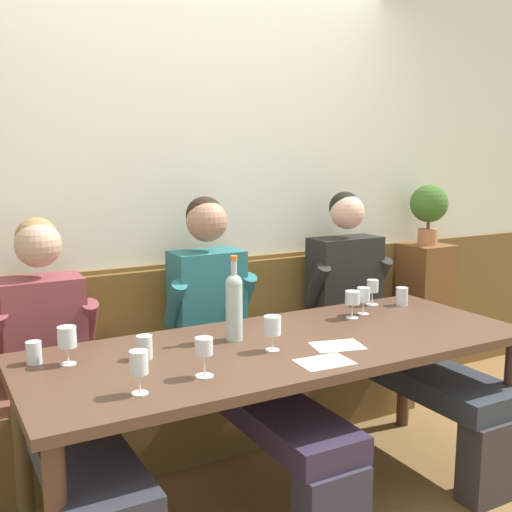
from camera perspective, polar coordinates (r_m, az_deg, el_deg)
room_wall_back at (r=3.40m, az=-6.04°, el=6.96°), size 6.80×0.08×2.80m
wood_wainscot_panel at (r=3.51m, az=-5.42°, el=-8.22°), size 6.80×0.03×0.96m
wall_bench at (r=3.40m, az=-3.91°, el=-12.39°), size 2.50×0.42×0.94m
dining_table at (r=2.68m, az=2.57°, el=-9.66°), size 2.20×0.85×0.75m
person_left_seat at (r=2.70m, az=-17.81°, el=-10.88°), size 0.47×1.31×1.27m
person_center_left_seat at (r=2.96m, az=-1.83°, el=-8.02°), size 0.47×1.30×1.33m
person_right_seat at (r=3.43m, az=11.81°, el=-6.17°), size 0.53×1.30×1.33m
wine_bottle_amber_mid at (r=2.65m, az=-2.05°, el=-4.53°), size 0.07×0.07×0.37m
wine_glass_near_bucket at (r=3.33m, az=10.81°, el=-2.88°), size 0.07×0.07×0.14m
wine_glass_mid_left at (r=2.11m, az=-10.86°, el=-9.83°), size 0.06×0.06×0.15m
wine_glass_mid_right at (r=3.04m, az=8.97°, el=-3.99°), size 0.07×0.07×0.14m
wine_glass_center_front at (r=2.24m, az=-4.87°, el=-8.62°), size 0.07×0.07×0.15m
wine_glass_center_rear at (r=2.52m, az=1.54°, el=-6.66°), size 0.07×0.07×0.15m
wine_glass_by_bottle at (r=2.46m, az=-17.20°, el=-7.31°), size 0.07×0.07×0.15m
wine_glass_right_end at (r=3.13m, az=9.99°, el=-3.62°), size 0.07×0.07×0.14m
water_tumbler_left at (r=2.53m, az=-19.99°, el=-8.45°), size 0.06×0.06×0.09m
water_tumbler_center at (r=2.48m, az=-10.35°, el=-8.35°), size 0.06×0.06×0.09m
water_tumbler_right at (r=3.36m, az=13.43°, el=-3.67°), size 0.06×0.06×0.10m
tasting_sheet_left_guest at (r=2.43m, az=6.40°, el=-9.78°), size 0.22×0.16×0.00m
tasting_sheet_right_guest at (r=2.63m, az=7.60°, el=-8.29°), size 0.24×0.20×0.00m
corner_pedestal at (r=4.22m, az=15.37°, el=-5.45°), size 0.28×0.28×0.97m
potted_plant at (r=4.10m, az=15.82°, el=4.43°), size 0.24×0.24×0.39m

